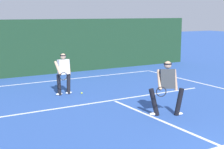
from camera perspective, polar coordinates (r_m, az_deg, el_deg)
court_line_baseline_far at (r=15.84m, az=-8.00°, el=-0.85°), size 9.65×0.10×0.01m
court_line_service at (r=12.00m, az=0.16°, el=-4.33°), size 7.87×0.10×0.01m
court_line_centre at (r=9.39m, az=10.82°, el=-8.70°), size 0.10×6.40×0.01m
player_near at (r=10.17m, az=9.23°, el=-1.90°), size 1.16×0.80×1.65m
player_far at (r=12.76m, az=-8.16°, el=0.37°), size 0.73×0.86×1.56m
tennis_ball at (r=12.98m, az=-5.11°, el=-3.12°), size 0.07×0.07×0.07m
back_fence_windscreen at (r=17.27m, az=-10.37°, el=4.59°), size 17.21×0.12×2.74m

